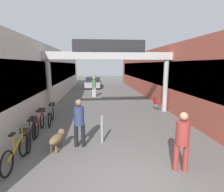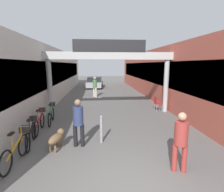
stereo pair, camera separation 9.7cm
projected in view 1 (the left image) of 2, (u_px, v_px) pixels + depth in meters
storefront_left at (40, 75)px, 13.71m from camera, size 3.00×26.00×3.96m
storefront_right at (165, 74)px, 14.68m from camera, size 3.00×26.00×3.96m
arcade_sign_gateway at (109, 62)px, 9.76m from camera, size 7.40×0.47×4.12m
pedestrian_with_dog at (79, 120)px, 5.88m from camera, size 0.39×0.36×1.66m
pedestrian_companion at (182, 138)px, 4.50m from camera, size 0.42×0.42×1.61m
pedestrian_carrying_crate at (94, 85)px, 15.11m from camera, size 0.48×0.48×1.76m
dog_on_leash at (58, 138)px, 5.80m from camera, size 0.54×0.87×0.61m
bicycle_orange_nearest at (18, 148)px, 4.97m from camera, size 0.46×1.69×0.98m
bicycle_black_second at (32, 132)px, 6.13m from camera, size 0.46×1.68×0.98m
bicycle_red_third at (40, 121)px, 7.33m from camera, size 0.46×1.69×0.98m
bicycle_green_farthest at (51, 114)px, 8.41m from camera, size 0.46×1.69×0.98m
bollard_post_metal at (102, 129)px, 6.24m from camera, size 0.10×0.10×1.02m
cafe_chair_red_nearer at (157, 102)px, 10.52m from camera, size 0.42×0.42×0.89m
parked_car_silver at (94, 82)px, 21.31m from camera, size 2.03×4.11×1.33m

